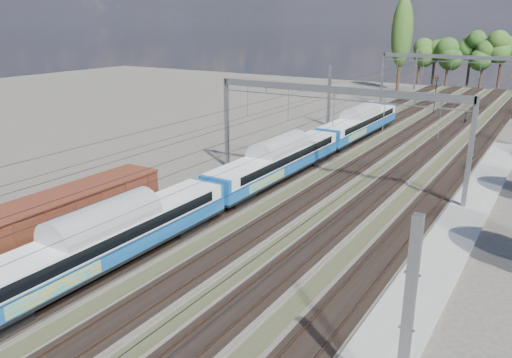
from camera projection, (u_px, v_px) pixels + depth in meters
The scene contains 9 objects.
track_bed at pixel (383, 150), 57.76m from camera, with size 21.00×130.00×0.34m.
platform at pixel (440, 257), 31.49m from camera, with size 3.00×70.00×0.30m, color gray.
catenary at pixel (410, 88), 61.88m from camera, with size 25.65×130.00×9.00m.
tree_belt at pixel (509, 58), 91.97m from camera, with size 39.52×100.26×11.70m.
poplar at pixel (402, 33), 104.30m from camera, with size 4.40×4.40×19.04m.
emu_train at pixel (276, 157), 45.50m from camera, with size 2.94×62.20×4.30m.
freight_boxcar at pixel (63, 218), 31.96m from camera, with size 3.05×14.73×3.80m.
worker at pixel (466, 118), 72.57m from camera, with size 0.62×0.41×1.70m, color black.
signal_near at pixel (436, 90), 78.85m from camera, with size 0.41×0.37×6.07m.
Camera 1 is at (17.26, -10.34, 14.42)m, focal length 35.00 mm.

